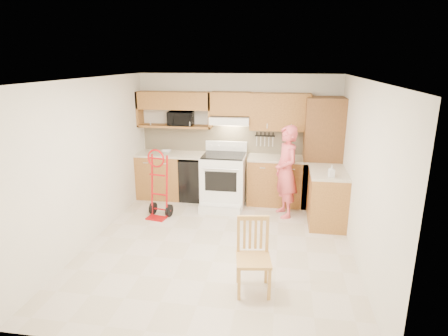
% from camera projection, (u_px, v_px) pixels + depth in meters
% --- Properties ---
extents(floor, '(4.00, 4.50, 0.02)m').
position_uv_depth(floor, '(219.00, 246.00, 5.80)').
color(floor, '#BFB398').
rests_on(floor, ground).
extents(ceiling, '(4.00, 4.50, 0.02)m').
position_uv_depth(ceiling, '(218.00, 78.00, 5.10)').
color(ceiling, white).
rests_on(ceiling, ground).
extents(wall_back, '(4.00, 0.02, 2.50)m').
position_uv_depth(wall_back, '(238.00, 137.00, 7.59)').
color(wall_back, silver).
rests_on(wall_back, ground).
extents(wall_front, '(4.00, 0.02, 2.50)m').
position_uv_depth(wall_front, '(175.00, 238.00, 3.30)').
color(wall_front, silver).
rests_on(wall_front, ground).
extents(wall_left, '(0.02, 4.50, 2.50)m').
position_uv_depth(wall_left, '(89.00, 162.00, 5.75)').
color(wall_left, silver).
rests_on(wall_left, ground).
extents(wall_right, '(0.02, 4.50, 2.50)m').
position_uv_depth(wall_right, '(363.00, 174.00, 5.14)').
color(wall_right, silver).
rests_on(wall_right, ground).
extents(backsplash, '(3.92, 0.03, 0.55)m').
position_uv_depth(backsplash, '(238.00, 140.00, 7.58)').
color(backsplash, beige).
rests_on(backsplash, wall_back).
extents(lower_cab_left, '(0.90, 0.60, 0.90)m').
position_uv_depth(lower_cab_left, '(161.00, 176.00, 7.75)').
color(lower_cab_left, '#AE7433').
rests_on(lower_cab_left, ground).
extents(dishwasher, '(0.60, 0.60, 0.85)m').
position_uv_depth(dishwasher, '(196.00, 179.00, 7.65)').
color(dishwasher, black).
rests_on(dishwasher, ground).
extents(lower_cab_right, '(1.14, 0.60, 0.90)m').
position_uv_depth(lower_cab_right, '(277.00, 181.00, 7.39)').
color(lower_cab_right, '#AE7433').
rests_on(lower_cab_right, ground).
extents(countertop_left, '(1.50, 0.63, 0.04)m').
position_uv_depth(countertop_left, '(174.00, 154.00, 7.58)').
color(countertop_left, '#BCB398').
rests_on(countertop_left, lower_cab_left).
extents(countertop_right, '(1.14, 0.63, 0.04)m').
position_uv_depth(countertop_right, '(278.00, 158.00, 7.26)').
color(countertop_right, '#BCB398').
rests_on(countertop_right, lower_cab_right).
extents(cab_return_right, '(0.60, 1.00, 0.90)m').
position_uv_depth(cab_return_right, '(327.00, 198.00, 6.50)').
color(cab_return_right, '#AE7433').
rests_on(cab_return_right, ground).
extents(countertop_return, '(0.63, 1.00, 0.04)m').
position_uv_depth(countertop_return, '(329.00, 172.00, 6.37)').
color(countertop_return, '#BCB398').
rests_on(countertop_return, cab_return_right).
extents(pantry_tall, '(0.70, 0.60, 2.10)m').
position_uv_depth(pantry_tall, '(322.00, 153.00, 7.10)').
color(pantry_tall, brown).
rests_on(pantry_tall, ground).
extents(upper_cab_left, '(1.50, 0.33, 0.34)m').
position_uv_depth(upper_cab_left, '(174.00, 100.00, 7.41)').
color(upper_cab_left, '#AE7433').
rests_on(upper_cab_left, wall_back).
extents(upper_shelf_mw, '(1.50, 0.33, 0.04)m').
position_uv_depth(upper_shelf_mw, '(175.00, 126.00, 7.55)').
color(upper_shelf_mw, '#AE7433').
rests_on(upper_shelf_mw, wall_back).
extents(upper_cab_center, '(0.76, 0.33, 0.44)m').
position_uv_depth(upper_cab_center, '(231.00, 104.00, 7.25)').
color(upper_cab_center, '#AE7433').
rests_on(upper_cab_center, wall_back).
extents(upper_cab_right, '(1.14, 0.33, 0.70)m').
position_uv_depth(upper_cab_right, '(280.00, 112.00, 7.15)').
color(upper_cab_right, '#AE7433').
rests_on(upper_cab_right, wall_back).
extents(range_hood, '(0.76, 0.46, 0.14)m').
position_uv_depth(range_hood, '(230.00, 120.00, 7.28)').
color(range_hood, white).
rests_on(range_hood, wall_back).
extents(knife_strip, '(0.40, 0.05, 0.29)m').
position_uv_depth(knife_strip, '(265.00, 139.00, 7.46)').
color(knife_strip, black).
rests_on(knife_strip, backsplash).
extents(microwave, '(0.51, 0.36, 0.28)m').
position_uv_depth(microwave, '(181.00, 118.00, 7.49)').
color(microwave, black).
rests_on(microwave, upper_shelf_mw).
extents(range, '(0.82, 1.08, 1.21)m').
position_uv_depth(range, '(223.00, 176.00, 7.20)').
color(range, white).
rests_on(range, ground).
extents(person, '(0.59, 0.71, 1.67)m').
position_uv_depth(person, '(286.00, 172.00, 6.69)').
color(person, '#DD535B').
rests_on(person, ground).
extents(hand_truck, '(0.52, 0.49, 1.14)m').
position_uv_depth(hand_truck, '(157.00, 187.00, 6.68)').
color(hand_truck, '#B30D10').
rests_on(hand_truck, ground).
extents(dining_chair, '(0.48, 0.51, 0.92)m').
position_uv_depth(dining_chair, '(254.00, 257.00, 4.53)').
color(dining_chair, tan).
rests_on(dining_chair, ground).
extents(soap_bottle, '(0.10, 0.11, 0.19)m').
position_uv_depth(soap_bottle, '(332.00, 171.00, 6.02)').
color(soap_bottle, white).
rests_on(soap_bottle, countertop_return).
extents(bowl, '(0.24, 0.24, 0.05)m').
position_uv_depth(bowl, '(166.00, 152.00, 7.59)').
color(bowl, white).
rests_on(bowl, countertop_left).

